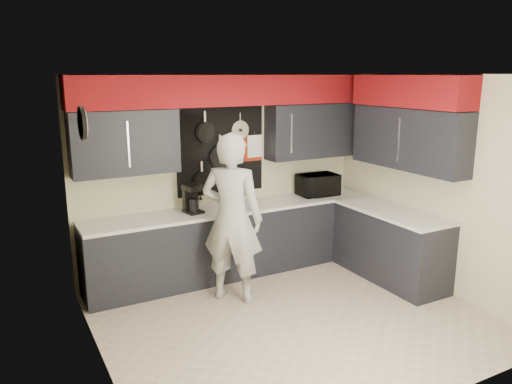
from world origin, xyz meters
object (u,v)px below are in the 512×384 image
microwave (318,185)px  coffee_maker (192,198)px  utensil_crock (236,200)px  person (232,218)px  knife_block (236,199)px

microwave → coffee_maker: bearing=-177.6°
utensil_crock → person: person is taller
microwave → coffee_maker: (-1.89, 0.01, 0.03)m
microwave → utensil_crock: microwave is taller
person → microwave: bearing=-112.7°
utensil_crock → coffee_maker: coffee_maker is taller
knife_block → person: 0.77m
coffee_maker → person: (0.22, -0.69, -0.12)m
utensil_crock → knife_block: bearing=-112.3°
utensil_crock → coffee_maker: (-0.62, -0.03, 0.11)m
microwave → person: 1.81m
utensil_crock → person: 0.83m
person → coffee_maker: bearing=-27.7°
utensil_crock → coffee_maker: size_ratio=0.42×
microwave → knife_block: bearing=-176.5°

